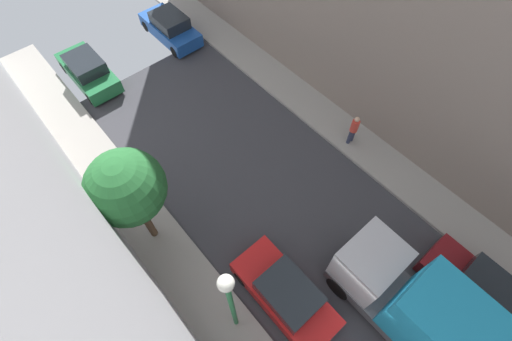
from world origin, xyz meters
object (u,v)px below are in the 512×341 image
Objects in this scene: delivery_truck at (434,323)px; street_tree_0 at (126,188)px; parked_car_left_3 at (88,71)px; parked_car_right_1 at (482,292)px; lamp_post at (230,299)px; parked_car_left_2 at (286,294)px; pedestrian at (354,129)px; parked_car_right_2 at (170,27)px.

street_tree_0 is (-4.98, 9.24, 2.13)m from delivery_truck.
parked_car_left_3 is 20.69m from parked_car_right_1.
parked_car_left_2 is at bearing -15.80° from lamp_post.
parked_car_right_2 is at bearing 99.26° from pedestrian.
parked_car_left_3 is at bearing 97.99° from delivery_truck.
parked_car_left_3 and parked_car_right_2 have the same top height.
parked_car_left_2 is 1.00× the size of parked_car_right_2.
lamp_post reaches higher than parked_car_right_2.
parked_car_left_2 and parked_car_left_3 have the same top height.
parked_car_right_1 is 0.82× the size of street_tree_0.
street_tree_0 is at bearing -102.85° from parked_car_left_3.
pedestrian is 10.32m from street_tree_0.
parked_car_left_3 is 10.75m from street_tree_0.
pedestrian is (4.71, 7.13, -0.71)m from delivery_truck.
street_tree_0 is (-2.28, 5.39, 3.20)m from parked_car_left_2.
parked_car_right_2 is 0.64× the size of delivery_truck.
parked_car_right_1 is at bearing -90.00° from parked_car_right_2.
lamp_post is at bearing -97.29° from parked_car_left_3.
lamp_post is (-1.90, -14.86, 3.03)m from parked_car_left_3.
parked_car_right_1 is 1.00× the size of parked_car_right_2.
parked_car_left_3 is 14.20m from pedestrian.
parked_car_right_2 is (0.00, 20.19, 0.00)m from parked_car_right_1.
street_tree_0 reaches higher than parked_car_right_2.
lamp_post reaches higher than pedestrian.
parked_car_right_1 is 0.64× the size of delivery_truck.
parked_car_left_2 is at bearing -109.08° from parked_car_right_2.
delivery_truck is 8.58m from pedestrian.
lamp_post is (-7.30, 5.12, 3.03)m from parked_car_right_1.
street_tree_0 is (-9.69, 2.11, 2.85)m from pedestrian.
pedestrian is 10.07m from lamp_post.
pedestrian reaches higher than parked_car_left_3.
parked_car_left_2 is 16.52m from parked_car_right_2.
lamp_post is at bearing -115.84° from parked_car_right_2.
delivery_truck is (2.70, -19.24, 1.07)m from parked_car_left_3.
parked_car_right_1 is at bearing -74.87° from parked_car_left_3.
street_tree_0 is at bearing 94.49° from lamp_post.
parked_car_right_2 is 19.68m from delivery_truck.
parked_car_right_1 is 2.99m from delivery_truck.
parked_car_right_2 is 17.02m from lamp_post.
parked_car_left_2 is 0.82× the size of street_tree_0.
pedestrian is 0.32× the size of lamp_post.
parked_car_right_2 is at bearing 53.07° from street_tree_0.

